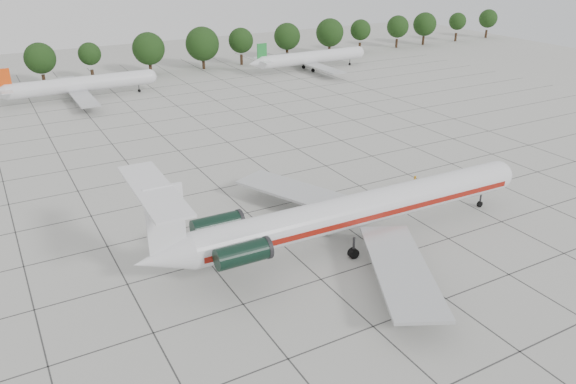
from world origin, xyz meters
name	(u,v)px	position (x,y,z in m)	size (l,w,h in m)	color
ground	(280,243)	(0.00, 0.00, 0.00)	(260.00, 260.00, 0.00)	#B9B9B1
apron_joints	(223,191)	(0.00, 15.00, 0.01)	(170.00, 170.00, 0.02)	#383838
main_airliner	(345,213)	(5.61, -3.56, 3.68)	(44.44, 34.91, 10.41)	silver
ground_crew	(414,182)	(21.54, 3.98, 0.87)	(0.63, 0.42, 1.74)	#C07C0B
bg_airliner_c	(80,85)	(-6.70, 69.95, 2.91)	(28.24, 27.20, 7.40)	silver
bg_airliner_d	(311,58)	(47.14, 71.06, 2.91)	(28.24, 27.20, 7.40)	silver
tree_line	(40,58)	(-11.68, 85.00, 5.98)	(249.86, 8.44, 10.22)	#332114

